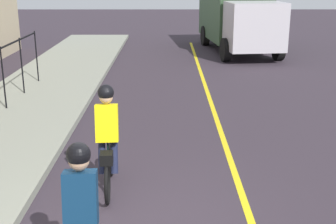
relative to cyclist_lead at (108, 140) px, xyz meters
name	(u,v)px	position (x,y,z in m)	size (l,w,h in m)	color
cyclist_lead	(108,140)	(0.00, 0.00, 0.00)	(1.71, 0.38, 1.83)	black
cyclist_follow	(82,222)	(-2.55, -0.04, 0.00)	(1.71, 0.38, 1.83)	black
box_truck_background	(238,17)	(14.14, -4.20, 0.64)	(6.93, 3.15, 2.78)	#365134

